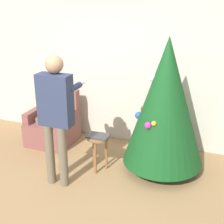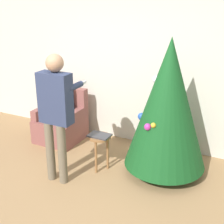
{
  "view_description": "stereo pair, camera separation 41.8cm",
  "coord_description": "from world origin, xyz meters",
  "px_view_note": "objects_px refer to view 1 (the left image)",
  "views": [
    {
      "loc": [
        1.69,
        -2.69,
        2.47
      ],
      "look_at": [
        0.32,
        0.98,
        0.99
      ],
      "focal_mm": 50.0,
      "sensor_mm": 36.0,
      "label": 1
    },
    {
      "loc": [
        2.07,
        -2.53,
        2.47
      ],
      "look_at": [
        0.32,
        0.98,
        0.99
      ],
      "focal_mm": 50.0,
      "sensor_mm": 36.0,
      "label": 2
    }
  ],
  "objects_px": {
    "armchair": "(54,125)",
    "person_seated": "(51,106)",
    "side_stool": "(98,144)",
    "person_standing": "(56,109)",
    "christmas_tree": "(165,103)"
  },
  "relations": [
    {
      "from": "armchair",
      "to": "side_stool",
      "type": "distance_m",
      "value": 1.29
    },
    {
      "from": "armchair",
      "to": "person_standing",
      "type": "bearing_deg",
      "value": -56.42
    },
    {
      "from": "armchair",
      "to": "person_seated",
      "type": "bearing_deg",
      "value": -90.0
    },
    {
      "from": "armchair",
      "to": "person_seated",
      "type": "relative_size",
      "value": 0.74
    },
    {
      "from": "person_seated",
      "to": "side_stool",
      "type": "xyz_separation_m",
      "value": [
        1.12,
        -0.6,
        -0.24
      ]
    },
    {
      "from": "person_standing",
      "to": "side_stool",
      "type": "bearing_deg",
      "value": 50.85
    },
    {
      "from": "side_stool",
      "to": "person_seated",
      "type": "bearing_deg",
      "value": 151.88
    },
    {
      "from": "christmas_tree",
      "to": "armchair",
      "type": "height_order",
      "value": "christmas_tree"
    },
    {
      "from": "christmas_tree",
      "to": "armchair",
      "type": "bearing_deg",
      "value": 172.51
    },
    {
      "from": "person_standing",
      "to": "side_stool",
      "type": "height_order",
      "value": "person_standing"
    },
    {
      "from": "person_standing",
      "to": "christmas_tree",
      "type": "bearing_deg",
      "value": 33.53
    },
    {
      "from": "person_standing",
      "to": "side_stool",
      "type": "distance_m",
      "value": 0.89
    },
    {
      "from": "armchair",
      "to": "person_standing",
      "type": "height_order",
      "value": "person_standing"
    },
    {
      "from": "side_stool",
      "to": "person_standing",
      "type": "bearing_deg",
      "value": -129.15
    },
    {
      "from": "christmas_tree",
      "to": "person_standing",
      "type": "height_order",
      "value": "christmas_tree"
    }
  ]
}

